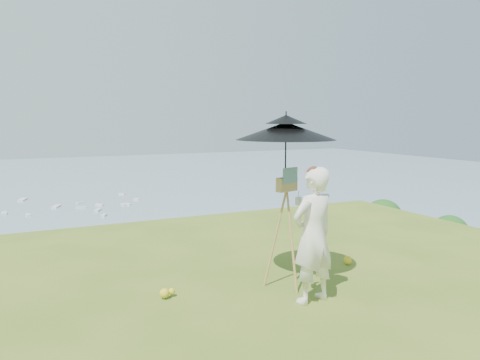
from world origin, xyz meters
TOP-DOWN VIEW (x-y plane):
  - shoreline_tier at (0.00, 75.00)m, footprint 170.00×28.00m
  - bay_water at (0.00, 240.00)m, footprint 700.00×700.00m
  - slope_trees at (0.00, 35.00)m, footprint 110.00×50.00m
  - harbor_town at (0.00, 75.00)m, footprint 110.00×22.00m
  - painter at (1.49, 1.40)m, footprint 0.69×0.51m
  - field_easel at (1.47, 2.01)m, footprint 0.78×0.78m
  - sun_umbrella at (1.46, 2.04)m, footprint 1.74×1.74m
  - painter_cap at (1.49, 1.40)m, footprint 0.23×0.26m

SIDE VIEW (x-z plane):
  - shoreline_tier at x=0.00m, z-range -40.00..-32.00m
  - bay_water at x=0.00m, z-range -34.00..-34.00m
  - harbor_town at x=0.00m, z-range -32.00..-27.00m
  - slope_trees at x=0.00m, z-range -18.00..-12.00m
  - field_easel at x=1.47m, z-range 0.00..1.67m
  - painter at x=1.49m, z-range 0.00..1.73m
  - painter_cap at x=1.49m, z-range 1.63..1.73m
  - sun_umbrella at x=1.46m, z-range 1.37..2.41m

